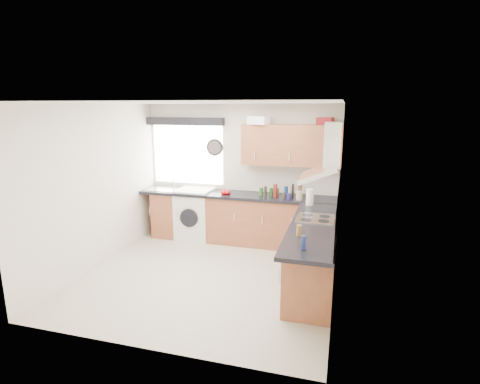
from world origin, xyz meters
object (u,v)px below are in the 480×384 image
(upper_cabinets, at_px, (291,145))
(washing_machine, at_px, (196,213))
(oven, at_px, (314,251))
(extractor_hood, at_px, (326,158))

(upper_cabinets, height_order, washing_machine, upper_cabinets)
(oven, xyz_separation_m, upper_cabinets, (-0.55, 1.32, 1.38))
(upper_cabinets, bearing_deg, extractor_hood, -63.87)
(oven, bearing_deg, extractor_hood, -0.00)
(washing_machine, bearing_deg, oven, -26.51)
(oven, bearing_deg, washing_machine, 152.18)
(oven, distance_m, washing_machine, 2.61)
(upper_cabinets, bearing_deg, oven, -67.46)
(extractor_hood, relative_size, washing_machine, 0.83)
(extractor_hood, distance_m, upper_cabinets, 1.48)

